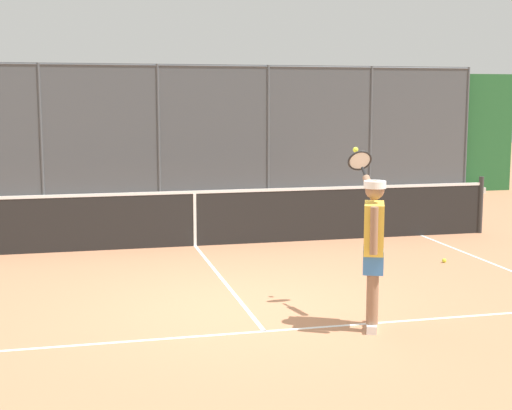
% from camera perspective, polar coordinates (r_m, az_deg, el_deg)
% --- Properties ---
extents(ground_plane, '(60.00, 60.00, 0.00)m').
position_cam_1_polar(ground_plane, '(9.13, -0.82, -7.89)').
color(ground_plane, '#B27551').
extents(court_line_markings, '(8.53, 8.94, 0.01)m').
position_cam_1_polar(court_line_markings, '(7.90, 1.32, -10.43)').
color(court_line_markings, white).
rests_on(court_line_markings, ground).
extents(fence_backdrop, '(19.44, 1.37, 3.34)m').
position_cam_1_polar(fence_backdrop, '(18.88, -7.67, 5.21)').
color(fence_backdrop, '#474C51').
rests_on(fence_backdrop, ground).
extents(tennis_net, '(10.97, 0.09, 1.07)m').
position_cam_1_polar(tennis_net, '(12.83, -4.71, -0.97)').
color(tennis_net, '#2D2D2D').
rests_on(tennis_net, ground).
extents(tennis_player, '(0.49, 1.37, 1.94)m').
position_cam_1_polar(tennis_player, '(8.25, 8.95, -2.83)').
color(tennis_player, silver).
rests_on(tennis_player, ground).
extents(tennis_ball_mid_court, '(0.07, 0.07, 0.07)m').
position_cam_1_polar(tennis_ball_mid_court, '(11.93, 14.20, -4.14)').
color(tennis_ball_mid_court, '#CCDB33').
rests_on(tennis_ball_mid_court, ground).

